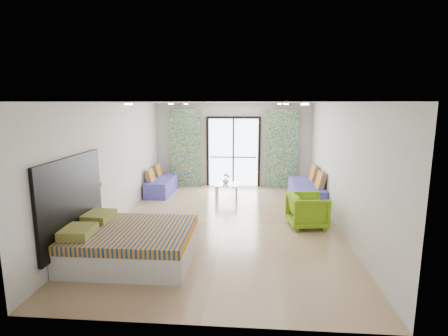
# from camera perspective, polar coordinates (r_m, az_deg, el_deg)

# --- Properties ---
(floor) EXTENTS (5.00, 7.50, 0.01)m
(floor) POSITION_cam_1_polar(r_m,az_deg,el_deg) (8.05, 0.10, -8.96)
(floor) COLOR #9B7D5C
(floor) RESTS_ON ground
(ceiling) EXTENTS (5.00, 7.50, 0.01)m
(ceiling) POSITION_cam_1_polar(r_m,az_deg,el_deg) (7.59, 0.10, 10.63)
(ceiling) COLOR silver
(ceiling) RESTS_ON ground
(wall_back) EXTENTS (5.00, 0.01, 2.70)m
(wall_back) POSITION_cam_1_polar(r_m,az_deg,el_deg) (11.41, 1.54, 3.78)
(wall_back) COLOR silver
(wall_back) RESTS_ON ground
(wall_front) EXTENTS (5.00, 0.01, 2.70)m
(wall_front) POSITION_cam_1_polar(r_m,az_deg,el_deg) (4.09, -3.97, -8.53)
(wall_front) COLOR silver
(wall_front) RESTS_ON ground
(wall_left) EXTENTS (0.01, 7.50, 2.70)m
(wall_left) POSITION_cam_1_polar(r_m,az_deg,el_deg) (8.28, -17.42, 0.75)
(wall_left) COLOR silver
(wall_left) RESTS_ON ground
(wall_right) EXTENTS (0.01, 7.50, 2.70)m
(wall_right) POSITION_cam_1_polar(r_m,az_deg,el_deg) (7.92, 18.44, 0.27)
(wall_right) COLOR silver
(wall_right) RESTS_ON ground
(balcony_door) EXTENTS (1.76, 0.08, 2.28)m
(balcony_door) POSITION_cam_1_polar(r_m,az_deg,el_deg) (11.40, 1.53, 3.30)
(balcony_door) COLOR black
(balcony_door) RESTS_ON floor
(balcony_rail) EXTENTS (1.52, 0.03, 0.04)m
(balcony_rail) POSITION_cam_1_polar(r_m,az_deg,el_deg) (11.45, 1.53, 1.78)
(balcony_rail) COLOR #595451
(balcony_rail) RESTS_ON balcony_door
(curtain_left) EXTENTS (1.00, 0.10, 2.50)m
(curtain_left) POSITION_cam_1_polar(r_m,az_deg,el_deg) (11.43, -6.30, 3.23)
(curtain_left) COLOR silver
(curtain_left) RESTS_ON floor
(curtain_right) EXTENTS (1.00, 0.10, 2.50)m
(curtain_right) POSITION_cam_1_polar(r_m,az_deg,el_deg) (11.27, 9.39, 3.05)
(curtain_right) COLOR silver
(curtain_right) RESTS_ON floor
(downlight_a) EXTENTS (0.12, 0.12, 0.02)m
(downlight_a) POSITION_cam_1_polar(r_m,az_deg,el_deg) (5.91, -15.32, 10.02)
(downlight_a) COLOR #FFE0B2
(downlight_a) RESTS_ON ceiling
(downlight_b) EXTENTS (0.12, 0.12, 0.02)m
(downlight_b) POSITION_cam_1_polar(r_m,az_deg,el_deg) (5.63, 13.06, 10.12)
(downlight_b) COLOR #FFE0B2
(downlight_b) RESTS_ON ceiling
(downlight_c) EXTENTS (0.12, 0.12, 0.02)m
(downlight_c) POSITION_cam_1_polar(r_m,az_deg,el_deg) (8.80, -8.67, 10.29)
(downlight_c) COLOR #FFE0B2
(downlight_c) RESTS_ON ceiling
(downlight_d) EXTENTS (0.12, 0.12, 0.02)m
(downlight_d) POSITION_cam_1_polar(r_m,az_deg,el_deg) (8.61, 10.11, 10.25)
(downlight_d) COLOR #FFE0B2
(downlight_d) RESTS_ON ceiling
(downlight_e) EXTENTS (0.12, 0.12, 0.02)m
(downlight_e) POSITION_cam_1_polar(r_m,az_deg,el_deg) (10.75, -6.23, 10.36)
(downlight_e) COLOR #FFE0B2
(downlight_e) RESTS_ON ceiling
(downlight_f) EXTENTS (0.12, 0.12, 0.02)m
(downlight_f) POSITION_cam_1_polar(r_m,az_deg,el_deg) (10.60, 9.06, 10.29)
(downlight_f) COLOR #FFE0B2
(downlight_f) RESTS_ON ceiling
(headboard) EXTENTS (0.06, 2.10, 1.50)m
(headboard) POSITION_cam_1_polar(r_m,az_deg,el_deg) (6.53, -23.51, -4.86)
(headboard) COLOR black
(headboard) RESTS_ON floor
(switch_plate) EXTENTS (0.02, 0.10, 0.10)m
(switch_plate) POSITION_cam_1_polar(r_m,az_deg,el_deg) (7.63, -19.23, -2.45)
(switch_plate) COLOR silver
(switch_plate) RESTS_ON wall_left
(bed) EXTENTS (2.06, 1.68, 0.71)m
(bed) POSITION_cam_1_polar(r_m,az_deg,el_deg) (6.38, -15.02, -11.82)
(bed) COLOR silver
(bed) RESTS_ON floor
(daybed_left) EXTENTS (0.66, 1.66, 0.82)m
(daybed_left) POSITION_cam_1_polar(r_m,az_deg,el_deg) (10.74, -10.18, -2.75)
(daybed_left) COLOR #4B49AE
(daybed_left) RESTS_ON floor
(daybed_right) EXTENTS (0.78, 1.97, 0.97)m
(daybed_right) POSITION_cam_1_polar(r_m,az_deg,el_deg) (9.80, 13.40, -3.87)
(daybed_right) COLOR #4B49AE
(daybed_right) RESTS_ON floor
(coffee_table) EXTENTS (0.65, 0.65, 0.74)m
(coffee_table) POSITION_cam_1_polar(r_m,az_deg,el_deg) (9.95, 0.44, -2.90)
(coffee_table) COLOR silver
(coffee_table) RESTS_ON floor
(vase) EXTENTS (0.20, 0.21, 0.18)m
(vase) POSITION_cam_1_polar(r_m,az_deg,el_deg) (9.94, 0.29, -2.10)
(vase) COLOR white
(vase) RESTS_ON coffee_table
(armchair) EXTENTS (0.84, 0.88, 0.80)m
(armchair) POSITION_cam_1_polar(r_m,az_deg,el_deg) (7.92, 13.48, -6.54)
(armchair) COLOR #75A715
(armchair) RESTS_ON floor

